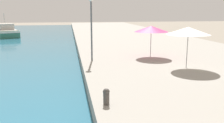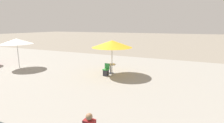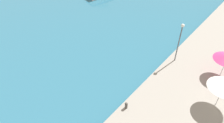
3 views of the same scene
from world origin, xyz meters
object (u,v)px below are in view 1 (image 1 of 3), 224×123
(lamppost, at_px, (91,18))
(mooring_bollard, at_px, (106,96))
(fishing_boat_far, at_px, (5,32))
(cafe_umbrella_white, at_px, (188,31))
(cafe_umbrella_striped, at_px, (151,29))

(lamppost, bearing_deg, mooring_bollard, -91.66)
(fishing_boat_far, height_order, cafe_umbrella_white, fishing_boat_far)
(cafe_umbrella_white, distance_m, cafe_umbrella_striped, 4.32)
(fishing_boat_far, xyz_separation_m, mooring_bollard, (11.74, -34.96, 0.23))
(cafe_umbrella_white, xyz_separation_m, lamppost, (-5.70, 3.35, 0.74))
(mooring_bollard, bearing_deg, cafe_umbrella_white, 42.25)
(cafe_umbrella_striped, bearing_deg, fishing_boat_far, 123.42)
(mooring_bollard, relative_size, lamppost, 0.14)
(cafe_umbrella_white, height_order, lamppost, lamppost)
(cafe_umbrella_striped, height_order, lamppost, lamppost)
(fishing_boat_far, distance_m, lamppost, 28.97)
(fishing_boat_far, xyz_separation_m, cafe_umbrella_white, (17.70, -29.55, 2.23))
(cafe_umbrella_striped, distance_m, lamppost, 4.88)
(cafe_umbrella_white, bearing_deg, mooring_bollard, -137.75)
(fishing_boat_far, bearing_deg, cafe_umbrella_striped, -78.89)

